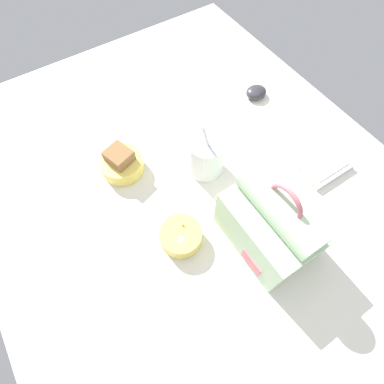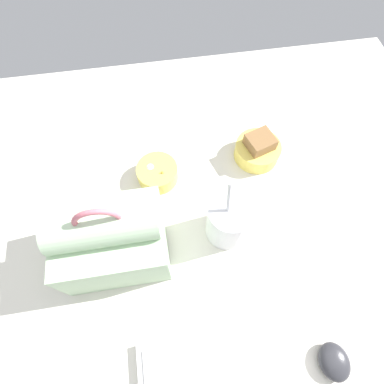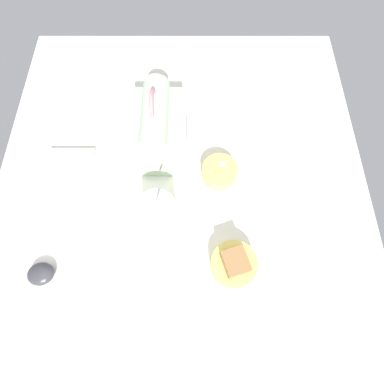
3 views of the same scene
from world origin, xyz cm
name	(u,v)px [view 3 (image 3 of 3)]	position (x,y,z in cm)	size (l,w,h in cm)	color
desk_surface	(181,211)	(0.00, 0.00, 1.00)	(140.00, 110.00, 2.00)	silver
keyboard	(64,195)	(4.05, 33.92, 3.02)	(30.61, 14.00, 2.10)	silver
lunch_bag	(158,129)	(21.67, 6.90, 10.49)	(21.89, 16.78, 23.11)	#B7D6AD
soup_cup	(158,214)	(-3.41, 5.78, 8.09)	(9.71, 9.71, 19.55)	silver
bento_bowl_sandwich	(234,264)	(-15.89, -13.80, 4.94)	(11.84, 11.84, 7.89)	#EFD65B
bento_bowl_snacks	(219,172)	(10.86, -11.14, 4.37)	(10.29, 10.29, 5.34)	#EFD65B
computer_mouse	(41,274)	(-18.16, 35.81, 3.58)	(5.98, 6.90, 3.16)	#333338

